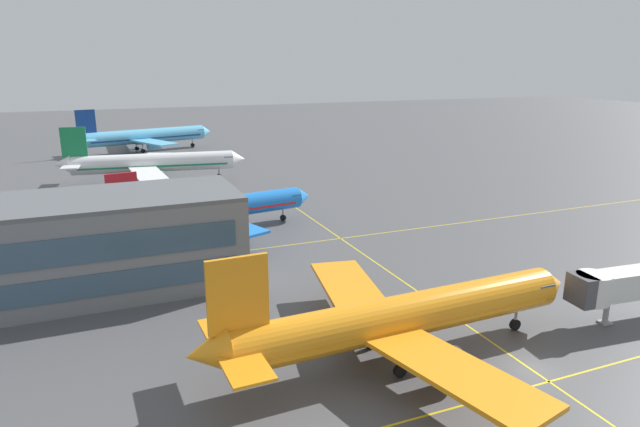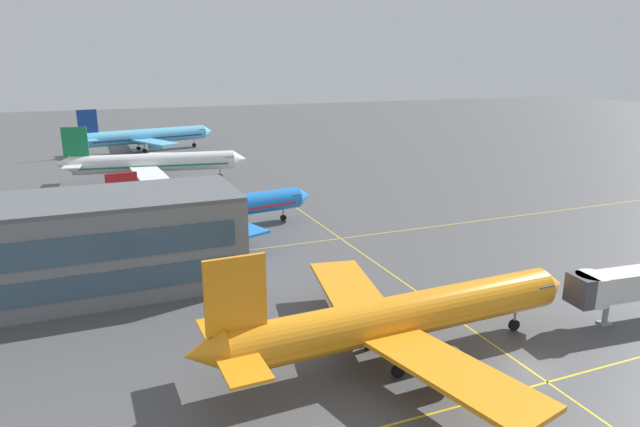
# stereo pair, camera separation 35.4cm
# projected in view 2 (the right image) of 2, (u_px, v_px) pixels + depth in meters

# --- Properties ---
(ground_plane) EXTENTS (600.00, 600.00, 0.00)m
(ground_plane) POSITION_uv_depth(u_px,v_px,m) (530.00, 370.00, 47.68)
(ground_plane) COLOR #4C4C4F
(airliner_front_gate) EXTENTS (37.79, 32.64, 11.77)m
(airliner_front_gate) POSITION_uv_depth(u_px,v_px,m) (398.00, 318.00, 48.47)
(airliner_front_gate) COLOR orange
(airliner_front_gate) RESTS_ON ground
(airliner_second_row) EXTENTS (34.21, 29.22, 10.64)m
(airliner_second_row) POSITION_uv_depth(u_px,v_px,m) (212.00, 209.00, 85.56)
(airliner_second_row) COLOR blue
(airliner_second_row) RESTS_ON ground
(airliner_third_row) EXTENTS (40.15, 34.31, 12.49)m
(airliner_third_row) POSITION_uv_depth(u_px,v_px,m) (153.00, 163.00, 120.90)
(airliner_third_row) COLOR white
(airliner_third_row) RESTS_ON ground
(airliner_far_left_stand) EXTENTS (41.16, 34.97, 12.89)m
(airliner_far_left_stand) POSITION_uv_depth(u_px,v_px,m) (146.00, 136.00, 162.78)
(airliner_far_left_stand) COLOR #5BB7E5
(airliner_far_left_stand) RESTS_ON ground
(taxiway_markings) EXTENTS (156.23, 91.82, 0.01)m
(taxiway_markings) POSITION_uv_depth(u_px,v_px,m) (414.00, 290.00, 64.53)
(taxiway_markings) COLOR yellow
(taxiway_markings) RESTS_ON ground
(jet_bridge) EXTENTS (16.56, 4.30, 5.58)m
(jet_bridge) POSITION_uv_depth(u_px,v_px,m) (631.00, 284.00, 55.77)
(jet_bridge) COLOR silver
(jet_bridge) RESTS_ON ground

